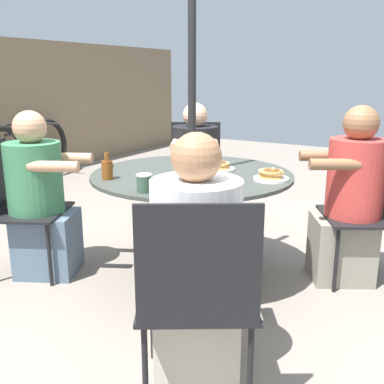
{
  "coord_description": "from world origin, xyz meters",
  "views": [
    {
      "loc": [
        -2.4,
        -1.43,
        1.33
      ],
      "look_at": [
        0.0,
        0.0,
        0.59
      ],
      "focal_mm": 42.0,
      "sensor_mm": 36.0,
      "label": 1
    }
  ],
  "objects_px": {
    "patio_chair_west": "(13,200)",
    "bicycle": "(27,152)",
    "patio_chair_north": "(197,290)",
    "diner_north": "(196,273)",
    "diner_east": "(349,203)",
    "drinking_glass_b": "(182,168)",
    "diner_west": "(41,202)",
    "patio_chair_east": "(378,205)",
    "pancake_plate_b": "(197,158)",
    "patio_chair_south": "(195,167)",
    "diner_south": "(195,174)",
    "pancake_plate_a": "(218,167)",
    "coffee_cup": "(144,183)",
    "syrup_bottle": "(107,169)",
    "patio_table": "(192,191)",
    "drinking_glass_a": "(206,166)",
    "pancake_plate_c": "(271,176)"
  },
  "relations": [
    {
      "from": "diner_north",
      "to": "diner_east",
      "type": "relative_size",
      "value": 0.97
    },
    {
      "from": "diner_east",
      "to": "drinking_glass_a",
      "type": "relative_size",
      "value": 9.33
    },
    {
      "from": "diner_south",
      "to": "drinking_glass_b",
      "type": "height_order",
      "value": "diner_south"
    },
    {
      "from": "patio_table",
      "to": "bicycle",
      "type": "relative_size",
      "value": 0.82
    },
    {
      "from": "patio_chair_west",
      "to": "drinking_glass_a",
      "type": "xyz_separation_m",
      "value": [
        0.51,
        -1.18,
        0.27
      ]
    },
    {
      "from": "patio_table",
      "to": "pancake_plate_c",
      "type": "bearing_deg",
      "value": -81.98
    },
    {
      "from": "patio_chair_west",
      "to": "drinking_glass_a",
      "type": "distance_m",
      "value": 1.32
    },
    {
      "from": "patio_chair_north",
      "to": "pancake_plate_a",
      "type": "relative_size",
      "value": 4.28
    },
    {
      "from": "patio_table",
      "to": "diner_south",
      "type": "distance_m",
      "value": 1.02
    },
    {
      "from": "patio_chair_east",
      "to": "pancake_plate_b",
      "type": "bearing_deg",
      "value": 70.19
    },
    {
      "from": "patio_table",
      "to": "drinking_glass_b",
      "type": "height_order",
      "value": "drinking_glass_b"
    },
    {
      "from": "patio_chair_east",
      "to": "diner_south",
      "type": "height_order",
      "value": "diner_south"
    },
    {
      "from": "bicycle",
      "to": "patio_chair_west",
      "type": "bearing_deg",
      "value": -141.56
    },
    {
      "from": "coffee_cup",
      "to": "diner_north",
      "type": "bearing_deg",
      "value": -122.41
    },
    {
      "from": "patio_table",
      "to": "pancake_plate_c",
      "type": "relative_size",
      "value": 6.1
    },
    {
      "from": "diner_south",
      "to": "pancake_plate_b",
      "type": "height_order",
      "value": "diner_south"
    },
    {
      "from": "diner_west",
      "to": "pancake_plate_a",
      "type": "distance_m",
      "value": 1.21
    },
    {
      "from": "diner_north",
      "to": "syrup_bottle",
      "type": "xyz_separation_m",
      "value": [
        0.45,
        0.88,
        0.28
      ]
    },
    {
      "from": "pancake_plate_a",
      "to": "pancake_plate_b",
      "type": "distance_m",
      "value": 0.37
    },
    {
      "from": "pancake_plate_c",
      "to": "drinking_glass_b",
      "type": "relative_size",
      "value": 1.95
    },
    {
      "from": "coffee_cup",
      "to": "drinking_glass_a",
      "type": "height_order",
      "value": "drinking_glass_a"
    },
    {
      "from": "patio_chair_east",
      "to": "coffee_cup",
      "type": "distance_m",
      "value": 1.54
    },
    {
      "from": "patio_chair_west",
      "to": "bicycle",
      "type": "bearing_deg",
      "value": -157.9
    },
    {
      "from": "pancake_plate_a",
      "to": "coffee_cup",
      "type": "distance_m",
      "value": 0.7
    },
    {
      "from": "patio_chair_south",
      "to": "diner_south",
      "type": "bearing_deg",
      "value": 90.0
    },
    {
      "from": "patio_chair_east",
      "to": "patio_chair_west",
      "type": "height_order",
      "value": "same"
    },
    {
      "from": "coffee_cup",
      "to": "patio_chair_north",
      "type": "bearing_deg",
      "value": -128.4
    },
    {
      "from": "patio_table",
      "to": "diner_west",
      "type": "xyz_separation_m",
      "value": [
        -0.45,
        0.9,
        -0.1
      ]
    },
    {
      "from": "patio_chair_west",
      "to": "coffee_cup",
      "type": "relative_size",
      "value": 9.31
    },
    {
      "from": "diner_east",
      "to": "drinking_glass_b",
      "type": "bearing_deg",
      "value": 96.28
    },
    {
      "from": "diner_east",
      "to": "diner_south",
      "type": "distance_m",
      "value": 1.43
    },
    {
      "from": "coffee_cup",
      "to": "pancake_plate_a",
      "type": "bearing_deg",
      "value": -7.01
    },
    {
      "from": "patio_table",
      "to": "pancake_plate_b",
      "type": "distance_m",
      "value": 0.45
    },
    {
      "from": "diner_east",
      "to": "syrup_bottle",
      "type": "bearing_deg",
      "value": 96.99
    },
    {
      "from": "patio_chair_south",
      "to": "drinking_glass_a",
      "type": "distance_m",
      "value": 1.31
    },
    {
      "from": "patio_chair_north",
      "to": "coffee_cup",
      "type": "distance_m",
      "value": 0.82
    },
    {
      "from": "patio_chair_south",
      "to": "patio_chair_west",
      "type": "height_order",
      "value": "same"
    },
    {
      "from": "patio_chair_north",
      "to": "diner_north",
      "type": "relative_size",
      "value": 0.81
    },
    {
      "from": "patio_table",
      "to": "diner_east",
      "type": "height_order",
      "value": "diner_east"
    },
    {
      "from": "patio_chair_north",
      "to": "bicycle",
      "type": "distance_m",
      "value": 4.43
    },
    {
      "from": "diner_east",
      "to": "drinking_glass_a",
      "type": "xyz_separation_m",
      "value": [
        -0.52,
        0.77,
        0.26
      ]
    },
    {
      "from": "pancake_plate_a",
      "to": "bicycle",
      "type": "xyz_separation_m",
      "value": [
        1.13,
        3.26,
        -0.35
      ]
    },
    {
      "from": "diner_west",
      "to": "patio_chair_north",
      "type": "bearing_deg",
      "value": 43.15
    },
    {
      "from": "drinking_glass_b",
      "to": "diner_west",
      "type": "bearing_deg",
      "value": 109.48
    },
    {
      "from": "diner_west",
      "to": "syrup_bottle",
      "type": "xyz_separation_m",
      "value": [
        0.05,
        -0.56,
        0.28
      ]
    },
    {
      "from": "pancake_plate_b",
      "to": "bicycle",
      "type": "relative_size",
      "value": 0.13
    },
    {
      "from": "pancake_plate_b",
      "to": "pancake_plate_a",
      "type": "bearing_deg",
      "value": -127.65
    },
    {
      "from": "patio_chair_south",
      "to": "patio_chair_west",
      "type": "xyz_separation_m",
      "value": [
        -1.58,
        0.48,
        0.0
      ]
    },
    {
      "from": "patio_table",
      "to": "drinking_glass_a",
      "type": "xyz_separation_m",
      "value": [
        -0.03,
        -0.11,
        0.18
      ]
    },
    {
      "from": "patio_chair_east",
      "to": "diner_south",
      "type": "distance_m",
      "value": 1.57
    }
  ]
}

